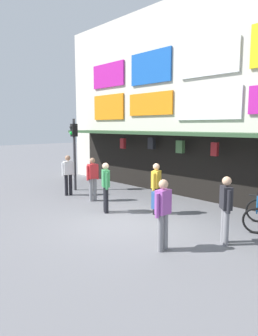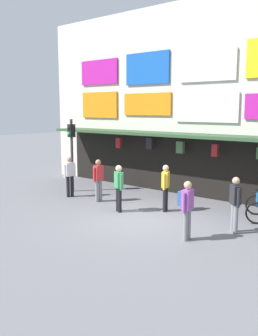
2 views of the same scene
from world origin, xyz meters
name	(u,v)px [view 1 (image 1 of 2)]	position (x,y,z in m)	size (l,w,h in m)	color
ground_plane	(129,222)	(0.00, 0.00, 0.00)	(80.00, 80.00, 0.00)	slate
shopfront	(217,98)	(0.00, 4.57, 3.96)	(18.00, 2.60, 8.00)	beige
traffic_light_near	(74,143)	(-5.11, 1.34, 2.14)	(0.31, 0.34, 3.20)	#38383D
bicycle_parked	(257,214)	(2.84, 2.34, 0.39)	(1.11, 1.35, 1.05)	black
pedestrian_in_purple	(93,177)	(-2.91, 0.75, 0.95)	(0.25, 0.53, 1.68)	gray
pedestrian_in_white	(68,173)	(-4.39, 0.57, 0.95)	(0.30, 0.52, 1.68)	black
pedestrian_in_blue	(226,206)	(2.85, 0.58, 0.95)	(0.41, 0.41, 1.68)	gray
pedestrian_in_yellow	(156,186)	(-0.06, 1.25, 0.95)	(0.33, 0.50, 1.68)	black
pedestrian_in_black	(106,185)	(-1.30, 0.13, 0.95)	(0.48, 0.36, 1.68)	black
pedestrian_in_green	(162,209)	(2.07, -0.86, 0.98)	(0.37, 0.53, 1.68)	gray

